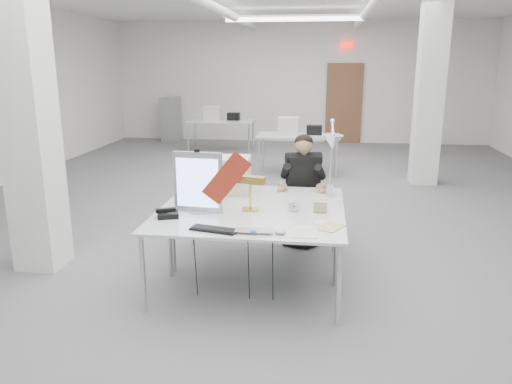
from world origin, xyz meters
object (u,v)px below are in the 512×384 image
Objects in this scene: office_chair at (303,200)px; monitor at (198,182)px; bankers_lamp at (250,195)px; laptop at (253,233)px; architect_lamp at (332,154)px; seated_person at (303,172)px; desk_main at (245,223)px; beige_monitor at (231,175)px; desk_phone at (168,215)px.

monitor is at bearing -140.27° from office_chair.
laptop is at bearing -68.64° from bankers_lamp.
monitor is at bearing -152.29° from architect_lamp.
bankers_lamp is (0.48, 0.12, -0.14)m from monitor.
desk_main is at bearing -121.37° from seated_person.
beige_monitor is at bearing 126.88° from bankers_lamp.
monitor is 0.58× the size of architect_lamp.
bankers_lamp reaches higher than laptop.
monitor is 1.81× the size of laptop.
seated_person is 0.92m from beige_monitor.
beige_monitor reaches higher than bankers_lamp.
architect_lamp is at bearing 38.00° from bankers_lamp.
bankers_lamp is 0.93m from architect_lamp.
monitor is (-0.94, -1.32, 0.50)m from office_chair.
bankers_lamp is at bearing 98.81° from laptop.
beige_monitor reaches higher than laptop.
office_chair is at bearing 32.23° from desk_phone.
desk_main is at bearing 108.83° from laptop.
office_chair is at bearing 116.62° from architect_lamp.
beige_monitor is at bearing -161.26° from seated_person.
seated_person is 2.49× the size of laptop.
desk_main is 1.66× the size of office_chair.
bankers_lamp is at bearing 17.83° from monitor.
office_chair is 1.04m from beige_monitor.
office_chair reaches higher than desk_main.
office_chair is (0.45, 1.56, -0.20)m from desk_main.
desk_main is 5.97× the size of bankers_lamp.
seated_person is 1.92× the size of beige_monitor.
desk_phone is (-0.24, -0.20, -0.27)m from monitor.
beige_monitor is at bearing 46.76° from desk_phone.
architect_lamp is at bearing -82.47° from seated_person.
monitor is 1.40× the size of beige_monitor.
office_chair is 2.60× the size of beige_monitor.
seated_person is at bearing 57.70° from monitor.
laptop is at bearing -115.11° from architect_lamp.
office_chair is at bearing 78.49° from laptop.
seated_person is 2.66× the size of bankers_lamp.
monitor is at bearing 135.28° from laptop.
seated_person is at bearing -104.65° from office_chair.
bankers_lamp is at bearing -126.40° from seated_person.
beige_monitor is at bearing 106.64° from laptop.
beige_monitor is at bearing 107.42° from desk_main.
desk_phone is at bearing 176.40° from desk_main.
laptop is at bearing -75.63° from beige_monitor.
monitor reaches higher than beige_monitor.
laptop is 1.68× the size of desk_phone.
bankers_lamp is at bearing -147.36° from architect_lamp.
beige_monitor is (-0.31, 0.64, 0.05)m from bankers_lamp.
monitor reaches higher than office_chair.
desk_phone is at bearing -142.71° from office_chair.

